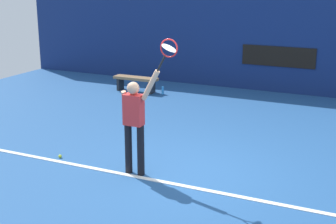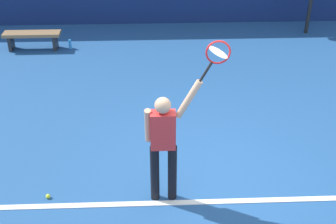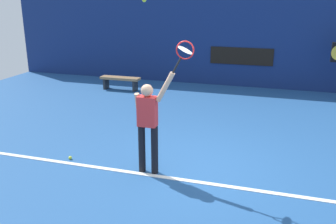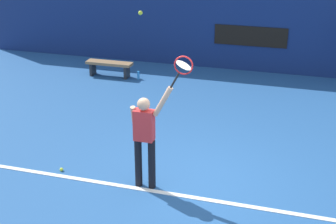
{
  "view_description": "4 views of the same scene",
  "coord_description": "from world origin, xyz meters",
  "px_view_note": "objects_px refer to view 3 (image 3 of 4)",
  "views": [
    {
      "loc": [
        3.23,
        -7.56,
        3.48
      ],
      "look_at": [
        -0.47,
        0.27,
        1.03
      ],
      "focal_mm": 52.42,
      "sensor_mm": 36.0,
      "label": 1
    },
    {
      "loc": [
        -0.96,
        -5.43,
        4.54
      ],
      "look_at": [
        -0.76,
        -0.32,
        1.43
      ],
      "focal_mm": 48.11,
      "sensor_mm": 36.0,
      "label": 2
    },
    {
      "loc": [
        1.4,
        -6.34,
        3.2
      ],
      "look_at": [
        -0.62,
        0.18,
        1.03
      ],
      "focal_mm": 39.82,
      "sensor_mm": 36.0,
      "label": 3
    },
    {
      "loc": [
        1.69,
        -7.38,
        4.52
      ],
      "look_at": [
        -0.6,
        0.28,
        1.2
      ],
      "focal_mm": 51.17,
      "sensor_mm": 36.0,
      "label": 4
    }
  ],
  "objects_px": {
    "tennis_ball": "(144,0)",
    "spare_ball": "(70,158)",
    "tennis_player": "(148,121)",
    "tennis_racket": "(184,52)",
    "water_bottle": "(145,88)",
    "court_bench": "(120,80)"
  },
  "relations": [
    {
      "from": "tennis_racket",
      "to": "water_bottle",
      "type": "relative_size",
      "value": 2.55
    },
    {
      "from": "court_bench",
      "to": "water_bottle",
      "type": "height_order",
      "value": "court_bench"
    },
    {
      "from": "spare_ball",
      "to": "water_bottle",
      "type": "bearing_deg",
      "value": 94.85
    },
    {
      "from": "tennis_racket",
      "to": "tennis_player",
      "type": "bearing_deg",
      "value": 179.63
    },
    {
      "from": "tennis_player",
      "to": "water_bottle",
      "type": "height_order",
      "value": "tennis_player"
    },
    {
      "from": "tennis_player",
      "to": "water_bottle",
      "type": "relative_size",
      "value": 8.1
    },
    {
      "from": "water_bottle",
      "to": "tennis_racket",
      "type": "bearing_deg",
      "value": -63.23
    },
    {
      "from": "water_bottle",
      "to": "spare_ball",
      "type": "distance_m",
      "value": 5.6
    },
    {
      "from": "tennis_racket",
      "to": "water_bottle",
      "type": "height_order",
      "value": "tennis_racket"
    },
    {
      "from": "tennis_player",
      "to": "tennis_ball",
      "type": "bearing_deg",
      "value": -173.3
    },
    {
      "from": "tennis_player",
      "to": "water_bottle",
      "type": "xyz_separation_m",
      "value": [
        -2.18,
        5.63,
        -0.89
      ]
    },
    {
      "from": "tennis_racket",
      "to": "court_bench",
      "type": "bearing_deg",
      "value": 123.69
    },
    {
      "from": "court_bench",
      "to": "spare_ball",
      "type": "height_order",
      "value": "court_bench"
    },
    {
      "from": "tennis_ball",
      "to": "spare_ball",
      "type": "relative_size",
      "value": 1.0
    },
    {
      "from": "water_bottle",
      "to": "tennis_player",
      "type": "bearing_deg",
      "value": -68.78
    },
    {
      "from": "tennis_player",
      "to": "tennis_racket",
      "type": "xyz_separation_m",
      "value": [
        0.66,
        -0.0,
        1.28
      ]
    },
    {
      "from": "tennis_racket",
      "to": "water_bottle",
      "type": "distance_m",
      "value": 6.67
    },
    {
      "from": "tennis_ball",
      "to": "spare_ball",
      "type": "distance_m",
      "value": 3.5
    },
    {
      "from": "tennis_ball",
      "to": "spare_ball",
      "type": "height_order",
      "value": "tennis_ball"
    },
    {
      "from": "tennis_racket",
      "to": "spare_ball",
      "type": "bearing_deg",
      "value": 178.71
    },
    {
      "from": "court_bench",
      "to": "spare_ball",
      "type": "distance_m",
      "value": 5.75
    },
    {
      "from": "tennis_ball",
      "to": "court_bench",
      "type": "height_order",
      "value": "tennis_ball"
    }
  ]
}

